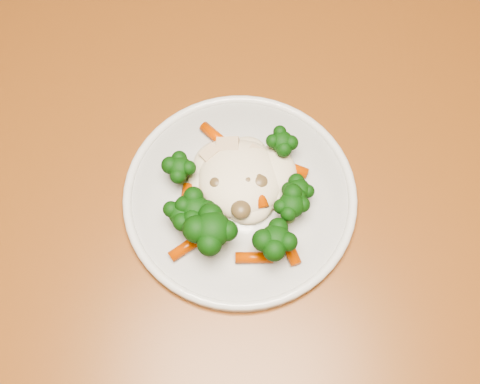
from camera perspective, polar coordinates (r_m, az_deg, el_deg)
The scene contains 3 objects.
dining_table at distance 0.76m, azimuth -3.68°, elevation -3.55°, with size 1.28×0.89×0.75m.
plate at distance 0.67m, azimuth 0.00°, elevation -0.49°, with size 0.26×0.26×0.01m, color silver.
meal at distance 0.64m, azimuth -0.29°, elevation -0.54°, with size 0.17×0.18×0.06m.
Camera 1 is at (-0.10, -0.14, 1.37)m, focal length 45.00 mm.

